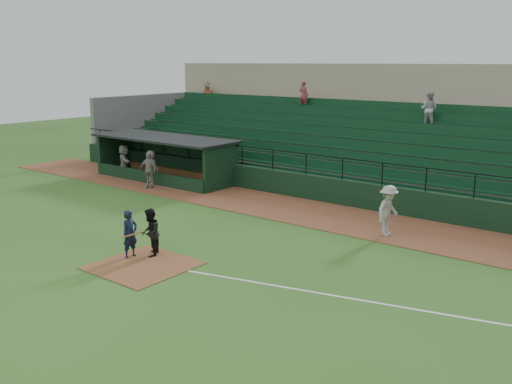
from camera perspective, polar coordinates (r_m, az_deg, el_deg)
The scene contains 12 objects.
ground at distance 19.76m, azimuth -9.04°, elevation -6.54°, with size 90.00×90.00×0.00m, color #2F5D1E.
warning_track at distance 25.60m, azimuth 4.15°, elevation -1.83°, with size 40.00×4.00×0.03m, color brown.
home_plate_dirt at distance 19.13m, azimuth -11.25°, elevation -7.24°, with size 3.00×3.00×0.03m, color brown.
foul_line at distance 16.30m, azimuth 14.31°, elevation -11.11°, with size 18.00×0.09×0.01m, color white.
stadium_structure at distance 32.40m, azimuth 12.65°, elevation 5.15°, with size 38.00×13.08×6.40m.
dugout at distance 32.71m, azimuth -8.56°, elevation 3.67°, with size 8.90×3.20×2.42m.
batter_at_plate at distance 19.75m, azimuth -12.52°, elevation -4.16°, with size 0.99×0.67×1.66m.
umpire at distance 19.76m, azimuth -10.57°, elevation -4.03°, with size 0.82×0.64×1.68m, color black.
runner at distance 22.20m, azimuth 13.12°, elevation -1.82°, with size 1.26×0.72×1.95m, color #ADA8A2.
dugout_player_a at distance 30.37m, azimuth -10.70°, elevation 2.19°, with size 1.11×0.46×1.89m, color gray.
dugout_player_b at distance 31.52m, azimuth -10.44°, elevation 2.51°, with size 0.88×0.57×1.80m, color gray.
dugout_player_c at distance 33.47m, azimuth -13.09°, elevation 3.05°, with size 1.73×0.55×1.87m, color gray.
Camera 1 is at (13.77, -12.56, 6.55)m, focal length 39.88 mm.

